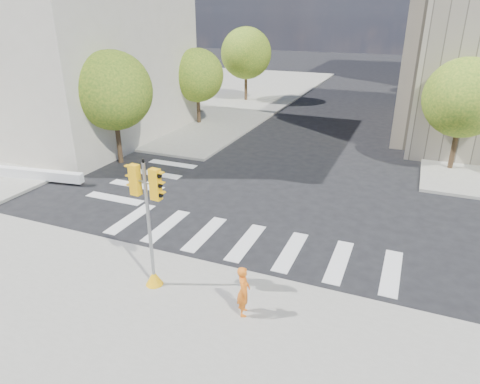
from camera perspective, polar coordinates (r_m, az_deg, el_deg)
name	(u,v)px	position (r m, az deg, el deg)	size (l,w,h in m)	color
ground	(266,221)	(18.39, 3.43, -3.93)	(160.00, 160.00, 0.00)	black
sidewalk_far_left	(173,91)	(49.29, -8.91, 13.20)	(28.00, 40.00, 0.15)	gray
classical_building	(34,40)	(34.55, -25.81, 17.82)	(19.00, 15.00, 12.70)	beige
tree_lw_near	(113,91)	(25.41, -16.58, 12.81)	(4.40, 4.40, 6.41)	#382616
tree_lw_mid	(197,75)	(33.77, -5.72, 15.21)	(4.00, 4.00, 5.77)	#382616
tree_lw_far	(246,53)	(42.71, 0.81, 18.01)	(4.80, 4.80, 6.95)	#382616
tree_re_near	(464,98)	(25.98, 27.70, 11.03)	(4.20, 4.20, 6.16)	#382616
tree_re_mid	(455,67)	(37.80, 26.73, 14.72)	(4.60, 4.60, 6.66)	#382616
tree_re_far	(449,58)	(49.77, 26.04, 15.75)	(4.00, 4.00, 5.88)	#382616
lamp_near	(471,78)	(29.89, 28.41, 13.21)	(0.35, 0.18, 8.11)	black
lamp_far	(459,56)	(43.77, 27.12, 15.79)	(0.35, 0.18, 8.11)	black
traffic_signal	(150,235)	(13.52, -11.90, -5.67)	(1.08, 0.56, 4.28)	#FFB30D
photographer	(244,291)	(12.56, 0.47, -13.06)	(0.57, 0.38, 1.57)	orange
planter_wall	(31,174)	(25.07, -26.08, 2.21)	(6.00, 0.40, 0.50)	silver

